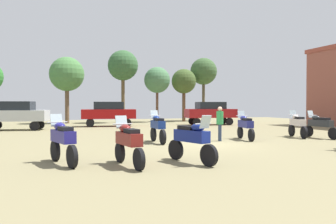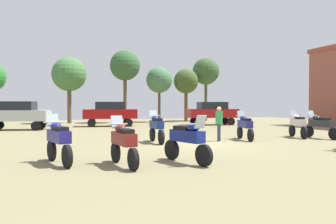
{
  "view_description": "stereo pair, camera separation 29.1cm",
  "coord_description": "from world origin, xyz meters",
  "px_view_note": "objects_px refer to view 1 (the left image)",
  "views": [
    {
      "loc": [
        -6.49,
        -13.71,
        1.82
      ],
      "look_at": [
        0.01,
        4.9,
        1.36
      ],
      "focal_mm": 35.87,
      "sensor_mm": 36.0,
      "label": 1
    },
    {
      "loc": [
        -6.22,
        -13.8,
        1.82
      ],
      "look_at": [
        0.01,
        4.9,
        1.36
      ],
      "focal_mm": 35.87,
      "sensor_mm": 36.0,
      "label": 2
    }
  ],
  "objects_px": {
    "car_2": "(15,113)",
    "motorcycle_2": "(245,126)",
    "motorcycle_10": "(320,125)",
    "tree_5": "(204,72)",
    "tree_6": "(157,80)",
    "tree_1": "(67,75)",
    "motorcycle_7": "(158,127)",
    "motorcycle_5": "(297,124)",
    "tree_7": "(184,82)",
    "car_4": "(210,111)",
    "motorcycle_6": "(128,142)",
    "person_1": "(220,121)",
    "tree_3": "(123,66)",
    "car_3": "(108,112)",
    "motorcycle_4": "(192,139)",
    "motorcycle_9": "(63,140)"
  },
  "relations": [
    {
      "from": "car_2",
      "to": "motorcycle_2",
      "type": "bearing_deg",
      "value": -120.98
    },
    {
      "from": "motorcycle_5",
      "to": "tree_7",
      "type": "relative_size",
      "value": 0.38
    },
    {
      "from": "motorcycle_4",
      "to": "person_1",
      "type": "bearing_deg",
      "value": -143.62
    },
    {
      "from": "motorcycle_2",
      "to": "tree_3",
      "type": "xyz_separation_m",
      "value": [
        -2.66,
        17.61,
        4.8
      ]
    },
    {
      "from": "motorcycle_10",
      "to": "motorcycle_7",
      "type": "bearing_deg",
      "value": 169.91
    },
    {
      "from": "motorcycle_2",
      "to": "tree_1",
      "type": "distance_m",
      "value": 20.22
    },
    {
      "from": "motorcycle_4",
      "to": "person_1",
      "type": "xyz_separation_m",
      "value": [
        3.74,
        5.22,
        0.25
      ]
    },
    {
      "from": "motorcycle_5",
      "to": "car_2",
      "type": "height_order",
      "value": "car_2"
    },
    {
      "from": "motorcycle_10",
      "to": "person_1",
      "type": "distance_m",
      "value": 5.72
    },
    {
      "from": "motorcycle_7",
      "to": "tree_5",
      "type": "relative_size",
      "value": 0.31
    },
    {
      "from": "tree_6",
      "to": "motorcycle_6",
      "type": "bearing_deg",
      "value": -109.39
    },
    {
      "from": "car_4",
      "to": "tree_7",
      "type": "distance_m",
      "value": 6.82
    },
    {
      "from": "motorcycle_2",
      "to": "tree_5",
      "type": "height_order",
      "value": "tree_5"
    },
    {
      "from": "motorcycle_4",
      "to": "motorcycle_10",
      "type": "xyz_separation_m",
      "value": [
        9.43,
        4.7,
        -0.01
      ]
    },
    {
      "from": "car_4",
      "to": "tree_5",
      "type": "xyz_separation_m",
      "value": [
        2.63,
        6.98,
        4.17
      ]
    },
    {
      "from": "motorcycle_9",
      "to": "car_3",
      "type": "height_order",
      "value": "car_3"
    },
    {
      "from": "motorcycle_7",
      "to": "motorcycle_10",
      "type": "distance_m",
      "value": 8.83
    },
    {
      "from": "motorcycle_4",
      "to": "car_3",
      "type": "height_order",
      "value": "car_3"
    },
    {
      "from": "motorcycle_10",
      "to": "car_2",
      "type": "distance_m",
      "value": 19.52
    },
    {
      "from": "motorcycle_10",
      "to": "car_2",
      "type": "height_order",
      "value": "car_2"
    },
    {
      "from": "motorcycle_4",
      "to": "tree_5",
      "type": "relative_size",
      "value": 0.31
    },
    {
      "from": "tree_1",
      "to": "tree_7",
      "type": "height_order",
      "value": "tree_1"
    },
    {
      "from": "person_1",
      "to": "tree_3",
      "type": "height_order",
      "value": "tree_3"
    },
    {
      "from": "motorcycle_4",
      "to": "person_1",
      "type": "distance_m",
      "value": 6.43
    },
    {
      "from": "motorcycle_6",
      "to": "tree_6",
      "type": "relative_size",
      "value": 0.38
    },
    {
      "from": "motorcycle_6",
      "to": "car_2",
      "type": "bearing_deg",
      "value": 96.99
    },
    {
      "from": "car_2",
      "to": "tree_3",
      "type": "bearing_deg",
      "value": -41.03
    },
    {
      "from": "car_2",
      "to": "tree_1",
      "type": "distance_m",
      "value": 9.03
    },
    {
      "from": "person_1",
      "to": "tree_6",
      "type": "distance_m",
      "value": 18.37
    },
    {
      "from": "tree_5",
      "to": "tree_6",
      "type": "xyz_separation_m",
      "value": [
        -5.56,
        -0.77,
        -1.1
      ]
    },
    {
      "from": "person_1",
      "to": "tree_6",
      "type": "relative_size",
      "value": 0.3
    },
    {
      "from": "motorcycle_10",
      "to": "tree_1",
      "type": "xyz_separation_m",
      "value": [
        -12.07,
        18.83,
        3.88
      ]
    },
    {
      "from": "motorcycle_2",
      "to": "car_4",
      "type": "distance_m",
      "value": 12.23
    },
    {
      "from": "motorcycle_6",
      "to": "motorcycle_10",
      "type": "height_order",
      "value": "motorcycle_6"
    },
    {
      "from": "motorcycle_9",
      "to": "tree_1",
      "type": "distance_m",
      "value": 22.8
    },
    {
      "from": "tree_3",
      "to": "tree_5",
      "type": "xyz_separation_m",
      "value": [
        9.11,
        0.98,
        -0.19
      ]
    },
    {
      "from": "motorcycle_10",
      "to": "tree_3",
      "type": "height_order",
      "value": "tree_3"
    },
    {
      "from": "motorcycle_9",
      "to": "motorcycle_10",
      "type": "relative_size",
      "value": 0.94
    },
    {
      "from": "tree_6",
      "to": "car_3",
      "type": "bearing_deg",
      "value": -138.13
    },
    {
      "from": "tree_1",
      "to": "motorcycle_4",
      "type": "bearing_deg",
      "value": -83.61
    },
    {
      "from": "tree_6",
      "to": "motorcycle_9",
      "type": "bearing_deg",
      "value": -114.15
    },
    {
      "from": "motorcycle_4",
      "to": "motorcycle_5",
      "type": "xyz_separation_m",
      "value": [
        8.59,
        5.44,
        -0.0
      ]
    },
    {
      "from": "car_3",
      "to": "tree_6",
      "type": "height_order",
      "value": "tree_6"
    },
    {
      "from": "motorcycle_2",
      "to": "car_4",
      "type": "xyz_separation_m",
      "value": [
        3.82,
        11.61,
        0.45
      ]
    },
    {
      "from": "motorcycle_7",
      "to": "tree_6",
      "type": "relative_size",
      "value": 0.38
    },
    {
      "from": "car_3",
      "to": "car_4",
      "type": "bearing_deg",
      "value": -90.14
    },
    {
      "from": "person_1",
      "to": "tree_5",
      "type": "height_order",
      "value": "tree_5"
    },
    {
      "from": "motorcycle_2",
      "to": "motorcycle_10",
      "type": "bearing_deg",
      "value": 3.25
    },
    {
      "from": "car_3",
      "to": "tree_7",
      "type": "xyz_separation_m",
      "value": [
        8.68,
        5.12,
        2.97
      ]
    },
    {
      "from": "motorcycle_6",
      "to": "person_1",
      "type": "distance_m",
      "value": 7.63
    }
  ]
}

